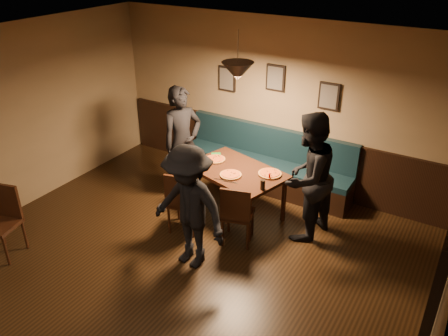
% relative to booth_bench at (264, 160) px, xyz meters
% --- Properties ---
extents(floor, '(7.00, 7.00, 0.00)m').
position_rel_booth_bench_xyz_m(floor, '(0.00, -3.20, -0.50)').
color(floor, black).
rests_on(floor, ground).
extents(ceiling, '(7.00, 7.00, 0.00)m').
position_rel_booth_bench_xyz_m(ceiling, '(0.00, -3.20, 2.30)').
color(ceiling, silver).
rests_on(ceiling, ground).
extents(wall_back, '(6.00, 0.00, 6.00)m').
position_rel_booth_bench_xyz_m(wall_back, '(0.00, 0.30, 0.90)').
color(wall_back, '#8C704F').
rests_on(wall_back, ground).
extents(wall_right, '(0.00, 7.00, 7.00)m').
position_rel_booth_bench_xyz_m(wall_right, '(3.00, -3.20, 0.90)').
color(wall_right, '#8C704F').
rests_on(wall_right, ground).
extents(wainscot, '(5.88, 0.06, 1.00)m').
position_rel_booth_bench_xyz_m(wainscot, '(0.00, 0.27, 0.00)').
color(wainscot, black).
rests_on(wainscot, ground).
extents(booth_bench, '(3.00, 0.60, 1.00)m').
position_rel_booth_bench_xyz_m(booth_bench, '(0.00, 0.00, 0.00)').
color(booth_bench, '#0F232D').
rests_on(booth_bench, ground).
extents(window_frame, '(0.06, 2.56, 1.86)m').
position_rel_booth_bench_xyz_m(window_frame, '(2.96, -2.70, 1.00)').
color(window_frame, black).
rests_on(window_frame, wall_right).
extents(window_glass, '(0.00, 2.40, 2.40)m').
position_rel_booth_bench_xyz_m(window_glass, '(2.93, -2.70, 1.00)').
color(window_glass, black).
rests_on(window_glass, wall_right).
extents(picture_left, '(0.32, 0.04, 0.42)m').
position_rel_booth_bench_xyz_m(picture_left, '(-0.90, 0.27, 1.20)').
color(picture_left, black).
rests_on(picture_left, wall_back).
extents(picture_center, '(0.32, 0.04, 0.42)m').
position_rel_booth_bench_xyz_m(picture_center, '(0.00, 0.27, 1.35)').
color(picture_center, black).
rests_on(picture_center, wall_back).
extents(picture_right, '(0.32, 0.04, 0.42)m').
position_rel_booth_bench_xyz_m(picture_right, '(0.90, 0.27, 1.20)').
color(picture_right, black).
rests_on(picture_right, wall_back).
extents(pendant_lamp, '(0.44, 0.44, 0.25)m').
position_rel_booth_bench_xyz_m(pendant_lamp, '(0.02, -0.99, 1.75)').
color(pendant_lamp, black).
rests_on(pendant_lamp, ceiling).
extents(dining_table, '(1.61, 1.25, 0.76)m').
position_rel_booth_bench_xyz_m(dining_table, '(0.02, -0.99, -0.12)').
color(dining_table, black).
rests_on(dining_table, floor).
extents(chair_near_left, '(0.52, 0.52, 0.97)m').
position_rel_booth_bench_xyz_m(chair_near_left, '(-0.41, -1.72, -0.02)').
color(chair_near_left, black).
rests_on(chair_near_left, floor).
extents(chair_near_right, '(0.51, 0.51, 0.93)m').
position_rel_booth_bench_xyz_m(chair_near_right, '(0.39, -1.58, -0.04)').
color(chair_near_right, black).
rests_on(chair_near_right, floor).
extents(diner_left, '(0.68, 0.80, 1.85)m').
position_rel_booth_bench_xyz_m(diner_left, '(-1.03, -0.88, 0.42)').
color(diner_left, black).
rests_on(diner_left, floor).
extents(diner_right, '(0.87, 1.03, 1.86)m').
position_rel_booth_bench_xyz_m(diner_right, '(1.12, -0.95, 0.43)').
color(diner_right, black).
rests_on(diner_right, floor).
extents(diner_front, '(1.14, 0.72, 1.69)m').
position_rel_booth_bench_xyz_m(diner_front, '(0.10, -2.31, 0.34)').
color(diner_front, black).
rests_on(diner_front, floor).
extents(pizza_a, '(0.32, 0.32, 0.04)m').
position_rel_booth_bench_xyz_m(pizza_a, '(-0.42, -0.87, 0.28)').
color(pizza_a, orange).
rests_on(pizza_a, dining_table).
extents(pizza_b, '(0.42, 0.42, 0.04)m').
position_rel_booth_bench_xyz_m(pizza_b, '(0.04, -1.19, 0.28)').
color(pizza_b, orange).
rests_on(pizza_b, dining_table).
extents(pizza_c, '(0.40, 0.40, 0.04)m').
position_rel_booth_bench_xyz_m(pizza_c, '(0.51, -0.87, 0.28)').
color(pizza_c, gold).
rests_on(pizza_c, dining_table).
extents(soda_glass, '(0.09, 0.09, 0.14)m').
position_rel_booth_bench_xyz_m(soda_glass, '(0.61, -1.30, 0.33)').
color(soda_glass, black).
rests_on(soda_glass, dining_table).
extents(tabasco_bottle, '(0.03, 0.03, 0.11)m').
position_rel_booth_bench_xyz_m(tabasco_bottle, '(0.57, -1.01, 0.32)').
color(tabasco_bottle, '#A80D05').
rests_on(tabasco_bottle, dining_table).
extents(napkin_a, '(0.20, 0.20, 0.01)m').
position_rel_booth_bench_xyz_m(napkin_a, '(-0.52, -0.71, 0.27)').
color(napkin_a, '#1C6921').
rests_on(napkin_a, dining_table).
extents(napkin_b, '(0.17, 0.17, 0.01)m').
position_rel_booth_bench_xyz_m(napkin_b, '(-0.48, -1.28, 0.27)').
color(napkin_b, '#227F36').
rests_on(napkin_b, dining_table).
extents(cutlery_set, '(0.20, 0.08, 0.00)m').
position_rel_booth_bench_xyz_m(cutlery_set, '(0.05, -1.36, 0.27)').
color(cutlery_set, silver).
rests_on(cutlery_set, dining_table).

